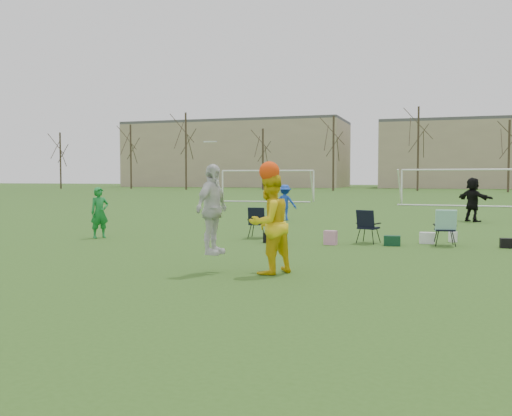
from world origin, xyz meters
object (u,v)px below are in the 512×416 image
at_px(fielder_green_near, 100,213).
at_px(center_contest, 249,217).
at_px(fielder_blue, 285,203).
at_px(goal_left, 267,177).
at_px(goal_mid, 457,177).
at_px(fielder_black, 473,199).

relative_size(fielder_green_near, center_contest, 0.60).
xyz_separation_m(fielder_blue, goal_left, (-6.41, 18.53, 1.14)).
bearing_deg(fielder_blue, center_contest, 100.25).
bearing_deg(goal_mid, fielder_black, -84.99).
bearing_deg(fielder_blue, fielder_black, -169.11).
relative_size(fielder_green_near, fielder_blue, 1.02).
relative_size(center_contest, goal_left, 0.36).
distance_m(center_contest, goal_left, 33.48).
distance_m(fielder_black, goal_mid, 14.80).
bearing_deg(fielder_blue, goal_left, -72.72).
distance_m(fielder_blue, goal_mid, 18.23).
height_order(fielder_black, goal_left, goal_left).
xyz_separation_m(fielder_blue, fielder_black, (7.85, 1.77, 0.16)).
distance_m(fielder_blue, fielder_black, 8.05).
bearing_deg(goal_left, center_contest, -78.84).
xyz_separation_m(fielder_black, goal_left, (-14.26, 16.77, 0.97)).
bearing_deg(goal_mid, fielder_green_near, -109.89).
relative_size(center_contest, goal_mid, 0.36).
relative_size(fielder_blue, center_contest, 0.60).
height_order(fielder_green_near, center_contest, center_contest).
bearing_deg(center_contest, fielder_green_near, 143.90).
distance_m(center_contest, goal_mid, 30.52).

